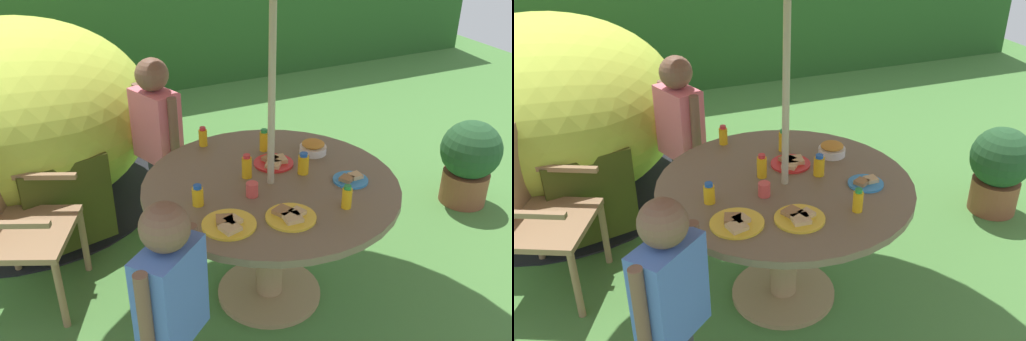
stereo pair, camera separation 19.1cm
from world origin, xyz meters
TOP-DOWN VIEW (x-y plane):
  - ground_plane at (0.00, 0.00)m, footprint 10.00×10.00m
  - hedge_backdrop at (0.00, 3.79)m, footprint 9.00×0.70m
  - garden_table at (0.00, 0.00)m, footprint 1.34×1.34m
  - wooden_chair at (-1.28, 0.57)m, footprint 0.64×0.67m
  - dome_tent at (-1.15, 1.75)m, footprint 2.36×2.36m
  - potted_plant at (1.75, 0.33)m, footprint 0.42×0.42m
  - child_in_pink_shirt at (-0.35, 0.91)m, footprint 0.27×0.39m
  - child_in_blue_shirt at (-0.73, -0.60)m, footprint 0.33×0.31m
  - snack_bowl at (0.37, 0.20)m, footprint 0.15×0.15m
  - plate_near_left at (0.11, 0.18)m, footprint 0.22×0.22m
  - plate_mid_right at (-0.35, -0.28)m, footprint 0.25×0.25m
  - plate_far_left at (0.39, -0.16)m, footprint 0.18×0.18m
  - plate_front_edge at (-0.07, -0.34)m, footprint 0.24×0.24m
  - juice_bottle_near_right at (0.13, 0.36)m, footprint 0.05×0.05m
  - juice_bottle_far_right at (-0.42, -0.05)m, footprint 0.06×0.06m
  - juice_bottle_center_front at (0.22, -0.37)m, footprint 0.05×0.05m
  - juice_bottle_center_back at (-0.09, 0.11)m, footprint 0.05×0.05m
  - juice_bottle_mid_left at (-0.16, 0.56)m, footprint 0.05×0.05m
  - juice_bottle_back_edge at (0.20, 0.02)m, footprint 0.06×0.06m
  - cup_near at (-0.14, -0.08)m, footprint 0.06×0.06m

SIDE VIEW (x-z plane):
  - ground_plane at x=0.00m, z-range -0.02..0.00m
  - potted_plant at x=1.75m, z-range 0.03..0.66m
  - wooden_chair at x=-1.28m, z-range 0.06..0.99m
  - garden_table at x=0.00m, z-range 0.21..0.95m
  - dome_tent at x=-1.15m, z-range -0.01..1.30m
  - child_in_blue_shirt at x=-0.73m, z-range 0.16..1.29m
  - plate_far_left at x=0.39m, z-range 0.74..0.77m
  - plate_mid_right at x=-0.35m, z-range 0.74..0.77m
  - plate_front_edge at x=-0.07m, z-range 0.74..0.77m
  - plate_near_left at x=0.11m, z-range 0.74..0.77m
  - child_in_pink_shirt at x=-0.35m, z-range 0.17..1.36m
  - cup_near at x=-0.14m, z-range 0.74..0.81m
  - snack_bowl at x=0.37m, z-range 0.74..0.82m
  - juice_bottle_far_right at x=-0.42m, z-range 0.74..0.85m
  - juice_bottle_mid_left at x=-0.16m, z-range 0.74..0.85m
  - juice_bottle_back_edge at x=0.20m, z-range 0.74..0.86m
  - juice_bottle_center_front at x=0.22m, z-range 0.74..0.86m
  - juice_bottle_near_right at x=0.13m, z-range 0.74..0.87m
  - juice_bottle_center_back at x=-0.09m, z-range 0.74..0.87m
  - hedge_backdrop at x=0.00m, z-range 0.00..1.84m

